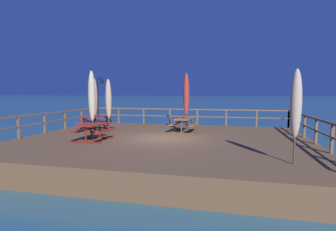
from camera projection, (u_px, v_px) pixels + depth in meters
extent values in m
plane|color=#2D5B6B|center=(164.00, 156.00, 12.50)|extent=(600.00, 600.00, 0.00)
cube|color=brown|center=(164.00, 147.00, 12.47)|extent=(13.34, 10.93, 0.86)
cube|color=brown|center=(184.00, 109.00, 17.50)|extent=(13.04, 0.09, 0.08)
cube|color=brown|center=(184.00, 116.00, 17.54)|extent=(13.04, 0.07, 0.06)
cube|color=brown|center=(95.00, 115.00, 19.05)|extent=(0.10, 0.10, 1.05)
cube|color=brown|center=(119.00, 116.00, 18.62)|extent=(0.10, 0.10, 1.05)
cube|color=brown|center=(144.00, 116.00, 18.19)|extent=(0.10, 0.10, 1.05)
cube|color=brown|center=(170.00, 117.00, 17.75)|extent=(0.10, 0.10, 1.05)
cube|color=brown|center=(197.00, 117.00, 17.32)|extent=(0.10, 0.10, 1.05)
cube|color=brown|center=(226.00, 118.00, 16.89)|extent=(0.10, 0.10, 1.05)
cube|color=brown|center=(257.00, 119.00, 16.46)|extent=(0.10, 0.10, 1.05)
cube|color=brown|center=(289.00, 119.00, 16.03)|extent=(0.10, 0.10, 1.05)
cube|color=brown|center=(44.00, 113.00, 13.85)|extent=(0.09, 10.63, 0.08)
cube|color=brown|center=(45.00, 122.00, 13.89)|extent=(0.07, 10.63, 0.06)
cube|color=brown|center=(19.00, 128.00, 12.18)|extent=(0.10, 0.10, 1.05)
cube|color=brown|center=(45.00, 123.00, 13.89)|extent=(0.10, 0.10, 1.05)
cube|color=brown|center=(65.00, 120.00, 15.61)|extent=(0.10, 0.10, 1.05)
cube|color=brown|center=(82.00, 117.00, 17.33)|extent=(0.10, 0.10, 1.05)
cube|color=brown|center=(95.00, 115.00, 19.05)|extent=(0.10, 0.10, 1.05)
cube|color=brown|center=(317.00, 119.00, 10.84)|extent=(0.09, 10.63, 0.08)
cube|color=brown|center=(316.00, 130.00, 10.88)|extent=(0.07, 10.63, 0.06)
cube|color=brown|center=(332.00, 139.00, 9.16)|extent=(0.10, 0.10, 1.05)
cube|color=brown|center=(316.00, 132.00, 10.88)|extent=(0.10, 0.10, 1.05)
cube|color=brown|center=(304.00, 126.00, 12.60)|extent=(0.10, 0.10, 1.05)
cube|color=brown|center=(296.00, 122.00, 14.32)|extent=(0.10, 0.10, 1.05)
cube|color=brown|center=(289.00, 119.00, 16.03)|extent=(0.10, 0.10, 1.05)
cube|color=maroon|center=(93.00, 124.00, 11.66)|extent=(0.81, 1.68, 0.05)
cube|color=maroon|center=(105.00, 131.00, 11.57)|extent=(0.33, 1.66, 0.04)
cube|color=maroon|center=(82.00, 131.00, 11.80)|extent=(0.33, 1.66, 0.04)
cube|color=maroon|center=(86.00, 143.00, 11.09)|extent=(1.40, 0.13, 0.06)
cylinder|color=maroon|center=(86.00, 135.00, 11.06)|extent=(0.07, 0.07, 0.74)
cylinder|color=maroon|center=(92.00, 130.00, 10.99)|extent=(0.63, 0.08, 0.37)
cylinder|color=maroon|center=(80.00, 129.00, 11.10)|extent=(0.63, 0.08, 0.37)
cube|color=maroon|center=(100.00, 138.00, 12.35)|extent=(1.40, 0.13, 0.06)
cylinder|color=maroon|center=(100.00, 130.00, 12.32)|extent=(0.07, 0.07, 0.74)
cylinder|color=maroon|center=(105.00, 126.00, 12.25)|extent=(0.63, 0.08, 0.37)
cylinder|color=maroon|center=(94.00, 126.00, 12.36)|extent=(0.63, 0.08, 0.37)
cube|color=brown|center=(184.00, 119.00, 14.19)|extent=(0.90, 1.67, 0.05)
cube|color=brown|center=(195.00, 125.00, 14.04)|extent=(0.42, 1.62, 0.04)
cube|color=brown|center=(175.00, 124.00, 14.39)|extent=(0.42, 1.62, 0.04)
cube|color=brown|center=(181.00, 133.00, 13.66)|extent=(1.40, 0.20, 0.06)
cylinder|color=brown|center=(181.00, 127.00, 13.63)|extent=(0.07, 0.07, 0.74)
cylinder|color=brown|center=(187.00, 123.00, 13.52)|extent=(0.63, 0.11, 0.37)
cylinder|color=brown|center=(176.00, 122.00, 13.70)|extent=(0.63, 0.11, 0.37)
cube|color=brown|center=(187.00, 130.00, 14.84)|extent=(1.40, 0.20, 0.06)
cylinder|color=brown|center=(187.00, 124.00, 14.81)|extent=(0.07, 0.07, 0.74)
cylinder|color=brown|center=(192.00, 120.00, 14.70)|extent=(0.63, 0.11, 0.37)
cylinder|color=brown|center=(182.00, 120.00, 14.88)|extent=(0.63, 0.11, 0.37)
cube|color=maroon|center=(96.00, 117.00, 15.04)|extent=(1.88, 0.88, 0.05)
cube|color=maroon|center=(92.00, 124.00, 14.51)|extent=(1.85, 0.40, 0.04)
cube|color=maroon|center=(100.00, 121.00, 15.61)|extent=(1.85, 0.40, 0.04)
cube|color=maroon|center=(84.00, 129.00, 15.22)|extent=(0.17, 1.40, 0.06)
cylinder|color=maroon|center=(84.00, 123.00, 15.19)|extent=(0.07, 0.07, 0.74)
cylinder|color=maroon|center=(82.00, 120.00, 14.90)|extent=(0.10, 0.63, 0.37)
cylinder|color=maroon|center=(86.00, 119.00, 15.45)|extent=(0.10, 0.63, 0.37)
cube|color=maroon|center=(109.00, 130.00, 14.98)|extent=(0.17, 1.40, 0.06)
cylinder|color=maroon|center=(108.00, 124.00, 14.95)|extent=(0.07, 0.07, 0.74)
cylinder|color=maroon|center=(106.00, 121.00, 14.65)|extent=(0.10, 0.63, 0.37)
cylinder|color=maroon|center=(110.00, 120.00, 15.20)|extent=(0.10, 0.63, 0.37)
cylinder|color=#4C3828|center=(92.00, 108.00, 11.62)|extent=(0.06, 0.06, 2.94)
ellipsoid|color=#CCB793|center=(92.00, 96.00, 11.58)|extent=(0.32, 0.32, 2.23)
cylinder|color=#7A6E58|center=(92.00, 100.00, 11.59)|extent=(0.21, 0.21, 0.05)
cone|color=#4C3828|center=(91.00, 73.00, 11.49)|extent=(0.10, 0.10, 0.14)
cylinder|color=#4C3828|center=(186.00, 104.00, 14.16)|extent=(0.06, 0.06, 3.04)
ellipsoid|color=#A33328|center=(186.00, 94.00, 14.12)|extent=(0.32, 0.32, 2.31)
cylinder|color=maroon|center=(186.00, 98.00, 14.13)|extent=(0.21, 0.21, 0.05)
cone|color=#4C3828|center=(186.00, 75.00, 14.03)|extent=(0.10, 0.10, 0.14)
cylinder|color=#4C3828|center=(95.00, 106.00, 14.98)|extent=(0.06, 0.06, 2.81)
ellipsoid|color=tan|center=(95.00, 97.00, 14.93)|extent=(0.32, 0.32, 2.14)
cylinder|color=#685B4C|center=(95.00, 100.00, 14.95)|extent=(0.21, 0.21, 0.05)
cone|color=#4C3828|center=(94.00, 80.00, 14.85)|extent=(0.10, 0.10, 0.14)
cylinder|color=#4C3828|center=(109.00, 108.00, 13.45)|extent=(0.06, 0.06, 2.68)
ellipsoid|color=tan|center=(108.00, 99.00, 13.41)|extent=(0.32, 0.32, 2.04)
cylinder|color=#71614F|center=(108.00, 102.00, 13.43)|extent=(0.21, 0.21, 0.05)
cone|color=#4C3828|center=(108.00, 81.00, 13.33)|extent=(0.10, 0.10, 0.14)
cylinder|color=#4C3828|center=(295.00, 120.00, 7.70)|extent=(0.06, 0.06, 2.67)
ellipsoid|color=tan|center=(296.00, 104.00, 7.66)|extent=(0.32, 0.32, 2.03)
cylinder|color=#71614F|center=(296.00, 109.00, 7.67)|extent=(0.21, 0.21, 0.05)
cone|color=#4C3828|center=(297.00, 71.00, 7.58)|extent=(0.10, 0.10, 0.14)
cylinder|color=black|center=(98.00, 101.00, 18.30)|extent=(0.09, 0.09, 3.20)
cylinder|color=black|center=(99.00, 79.00, 17.97)|extent=(0.49, 0.35, 0.06)
cube|color=black|center=(101.00, 81.00, 17.78)|extent=(0.20, 0.20, 0.28)
sphere|color=#F4E08C|center=(101.00, 81.00, 17.78)|extent=(0.14, 0.14, 0.14)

